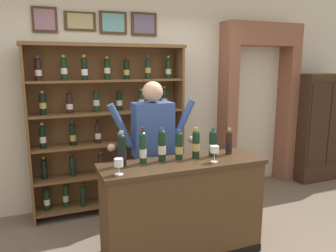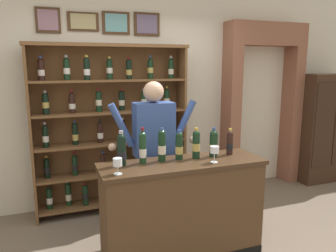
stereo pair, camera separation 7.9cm
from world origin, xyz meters
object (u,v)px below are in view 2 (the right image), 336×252
Objects in this scene: tasting_bottle_grappa at (162,145)px; tasting_bottle_brunello at (214,143)px; tasting_bottle_vin_santo at (196,144)px; wine_glass_center at (214,151)px; tasting_bottle_prosecco at (179,145)px; side_cabinet at (325,128)px; tasting_bottle_super_tuscan at (143,148)px; tasting_bottle_riserva at (121,149)px; tasting_counter at (182,210)px; wine_shelf at (111,125)px; shopkeeper at (154,142)px; tasting_bottle_bianco at (230,142)px; wine_glass_left at (118,163)px.

tasting_bottle_grappa reaches higher than tasting_bottle_brunello.
tasting_bottle_vin_santo reaches higher than wine_glass_center.
tasting_bottle_grappa is 1.10× the size of tasting_bottle_prosecco.
wine_glass_center is (0.44, -0.21, -0.04)m from tasting_bottle_grappa.
side_cabinet is 5.85× the size of tasting_bottle_brunello.
tasting_bottle_super_tuscan reaches higher than tasting_bottle_prosecco.
tasting_bottle_super_tuscan is (0.20, -0.01, 0.00)m from tasting_bottle_riserva.
tasting_bottle_brunello is at bearing 11.48° from tasting_counter.
shopkeeper is at bearing -70.65° from wine_shelf.
tasting_bottle_vin_santo reaches higher than tasting_bottle_bianco.
wine_glass_left is at bearing -169.96° from tasting_bottle_bianco.
tasting_bottle_grappa is (0.19, 0.00, 0.00)m from tasting_bottle_super_tuscan.
tasting_bottle_riserva is at bearing 178.45° from tasting_bottle_brunello.
tasting_bottle_brunello is 2.12× the size of wine_glass_left.
tasting_bottle_grappa is (-0.18, 0.09, 0.63)m from tasting_counter.
side_cabinet is 3.19m from tasting_counter.
tasting_bottle_bianco is 1.74× the size of wine_glass_center.
wine_shelf is at bearing 127.95° from tasting_bottle_bianco.
shopkeeper is 5.30× the size of tasting_bottle_grappa.
wine_shelf is at bearing 101.61° from tasting_bottle_grappa.
tasting_bottle_grappa is 1.09× the size of tasting_bottle_brunello.
tasting_counter is 5.43× the size of tasting_bottle_prosecco.
tasting_bottle_riserva is (-3.50, -1.09, 0.25)m from side_cabinet.
shopkeeper is 5.78× the size of tasting_bottle_brunello.
shopkeeper reaches higher than wine_glass_center.
tasting_bottle_vin_santo is at bearing -158.00° from side_cabinet.
side_cabinet is at bearing 19.42° from tasting_bottle_grappa.
tasting_bottle_brunello is (0.92, -0.02, -0.01)m from tasting_bottle_riserva.
side_cabinet is at bearing 13.10° from shopkeeper.
wine_shelf is 1.25m from tasting_bottle_grappa.
tasting_bottle_vin_santo is at bearing -53.44° from shopkeeper.
tasting_bottle_super_tuscan is at bearing -1.71° from tasting_bottle_riserva.
wine_glass_center is at bearing -145.25° from tasting_bottle_bianco.
wine_glass_center is (0.27, -0.21, -0.02)m from tasting_bottle_prosecco.
wine_shelf is at bearing 109.13° from tasting_bottle_prosecco.
wine_shelf is 1.38m from tasting_bottle_vin_santo.
tasting_bottle_vin_santo is at bearing -1.97° from tasting_bottle_super_tuscan.
tasting_bottle_brunello is at bearing -1.55° from tasting_bottle_riserva.
shopkeeper is at bearing 140.35° from tasting_bottle_brunello.
tasting_bottle_brunello is (0.79, -1.25, -0.01)m from wine_shelf.
tasting_bottle_riserva is at bearing -138.32° from shopkeeper.
tasting_bottle_prosecco is at bearing 178.28° from tasting_bottle_bianco.
tasting_bottle_vin_santo is at bearing 23.47° from tasting_counter.
wine_shelf is 7.81× the size of tasting_bottle_bianco.
side_cabinet is at bearing 22.00° from tasting_bottle_vin_santo.
tasting_bottle_vin_santo reaches higher than tasting_bottle_prosecco.
tasting_bottle_grappa reaches higher than wine_glass_center.
wine_shelf reaches higher than tasting_counter.
wine_shelf is 3.38m from side_cabinet.
wine_glass_center is (0.27, -0.12, 0.59)m from tasting_counter.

